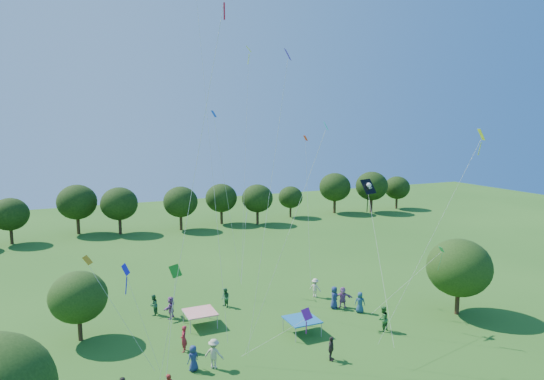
{
  "coord_description": "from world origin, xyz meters",
  "views": [
    {
      "loc": [
        -11.27,
        -10.98,
        14.87
      ],
      "look_at": [
        0.0,
        14.0,
        11.0
      ],
      "focal_mm": 32.0,
      "sensor_mm": 36.0,
      "label": 1
    }
  ],
  "objects_px": {
    "tent_red_stripe": "(200,312)",
    "pirate_kite": "(369,189)",
    "red_high_kite": "(198,12)",
    "near_tree_north": "(78,297)",
    "tent_blue": "(302,320)",
    "near_tree_east": "(459,268)"
  },
  "relations": [
    {
      "from": "tent_red_stripe",
      "to": "pirate_kite",
      "type": "xyz_separation_m",
      "value": [
        11.72,
        -4.08,
        9.0
      ]
    },
    {
      "from": "red_high_kite",
      "to": "tent_red_stripe",
      "type": "bearing_deg",
      "value": 90.86
    },
    {
      "from": "near_tree_north",
      "to": "tent_blue",
      "type": "xyz_separation_m",
      "value": [
        14.34,
        -5.34,
        -2.05
      ]
    },
    {
      "from": "near_tree_east",
      "to": "tent_red_stripe",
      "type": "distance_m",
      "value": 20.01
    },
    {
      "from": "near_tree_east",
      "to": "pirate_kite",
      "type": "height_order",
      "value": "pirate_kite"
    },
    {
      "from": "near_tree_north",
      "to": "pirate_kite",
      "type": "height_order",
      "value": "pirate_kite"
    },
    {
      "from": "near_tree_north",
      "to": "red_high_kite",
      "type": "bearing_deg",
      "value": -14.02
    },
    {
      "from": "near_tree_north",
      "to": "tent_red_stripe",
      "type": "xyz_separation_m",
      "value": [
        8.15,
        -1.07,
        -2.05
      ]
    },
    {
      "from": "tent_red_stripe",
      "to": "pirate_kite",
      "type": "distance_m",
      "value": 15.33
    },
    {
      "from": "near_tree_east",
      "to": "pirate_kite",
      "type": "distance_m",
      "value": 9.74
    },
    {
      "from": "near_tree_east",
      "to": "tent_red_stripe",
      "type": "xyz_separation_m",
      "value": [
        -18.87,
        6.09,
        -2.7
      ]
    },
    {
      "from": "near_tree_east",
      "to": "tent_blue",
      "type": "bearing_deg",
      "value": 171.84
    },
    {
      "from": "tent_red_stripe",
      "to": "red_high_kite",
      "type": "relative_size",
      "value": 0.08
    },
    {
      "from": "tent_red_stripe",
      "to": "pirate_kite",
      "type": "bearing_deg",
      "value": -19.2
    },
    {
      "from": "pirate_kite",
      "to": "red_high_kite",
      "type": "bearing_deg",
      "value": 165.13
    },
    {
      "from": "near_tree_east",
      "to": "pirate_kite",
      "type": "bearing_deg",
      "value": 164.3
    },
    {
      "from": "near_tree_north",
      "to": "red_high_kite",
      "type": "distance_m",
      "value": 20.69
    },
    {
      "from": "red_high_kite",
      "to": "near_tree_east",
      "type": "bearing_deg",
      "value": -15.18
    },
    {
      "from": "near_tree_north",
      "to": "tent_red_stripe",
      "type": "bearing_deg",
      "value": -7.45
    },
    {
      "from": "pirate_kite",
      "to": "red_high_kite",
      "type": "height_order",
      "value": "red_high_kite"
    },
    {
      "from": "tent_blue",
      "to": "tent_red_stripe",
      "type": "bearing_deg",
      "value": 145.39
    },
    {
      "from": "near_tree_north",
      "to": "near_tree_east",
      "type": "xyz_separation_m",
      "value": [
        27.02,
        -7.16,
        0.65
      ]
    }
  ]
}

